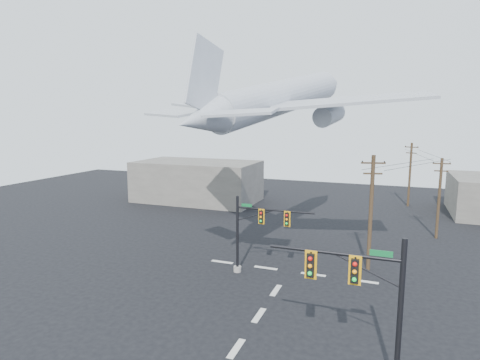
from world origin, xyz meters
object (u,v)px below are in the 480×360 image
at_px(signal_mast_near, 370,307).
at_px(signal_mast_far, 253,233).
at_px(utility_pole_c, 410,173).
at_px(utility_pole_a, 371,211).
at_px(airliner, 281,98).
at_px(utility_pole_b, 439,197).

xyz_separation_m(signal_mast_near, signal_mast_far, (-9.42, 10.94, -0.47)).
bearing_deg(utility_pole_c, signal_mast_near, -74.71).
bearing_deg(signal_mast_far, utility_pole_a, 26.19).
bearing_deg(signal_mast_far, airliner, 79.48).
bearing_deg(utility_pole_b, utility_pole_a, -121.60).
xyz_separation_m(utility_pole_c, airliner, (-11.69, -27.14, 9.41)).
relative_size(signal_mast_near, utility_pole_b, 0.86).
bearing_deg(signal_mast_near, utility_pole_b, 78.71).
bearing_deg(utility_pole_a, signal_mast_near, -101.32).
bearing_deg(utility_pole_a, signal_mast_far, -168.05).
bearing_deg(airliner, utility_pole_a, -79.18).
distance_m(signal_mast_far, utility_pole_b, 21.88).
height_order(utility_pole_a, utility_pole_c, utility_pole_a).
relative_size(signal_mast_near, utility_pole_c, 0.81).
height_order(utility_pole_a, airliner, airliner).
distance_m(signal_mast_near, airliner, 20.53).
distance_m(signal_mast_far, airliner, 11.72).
xyz_separation_m(signal_mast_far, utility_pole_c, (12.55, 31.79, 1.32)).
distance_m(signal_mast_far, utility_pole_a, 9.77).
relative_size(signal_mast_far, utility_pole_b, 0.77).
xyz_separation_m(utility_pole_a, airliner, (-7.78, 0.40, 9.14)).
bearing_deg(signal_mast_near, airliner, 118.78).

